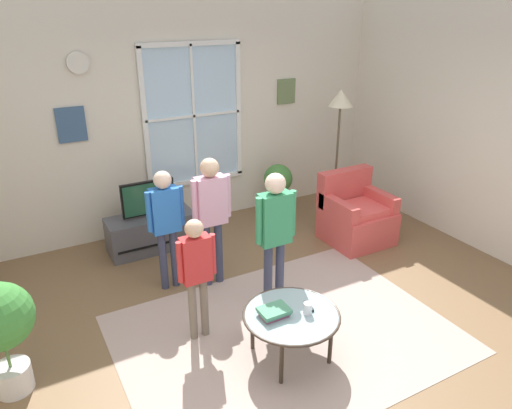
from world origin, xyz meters
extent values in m
cube|color=brown|center=(0.00, 0.00, -0.01)|extent=(6.23, 5.99, 0.02)
cube|color=beige|center=(0.00, 2.76, 1.48)|extent=(5.63, 0.12, 2.97)
cube|color=silver|center=(0.13, 2.69, 1.47)|extent=(1.28, 0.02, 1.77)
cube|color=white|center=(0.13, 2.67, 2.35)|extent=(1.34, 0.04, 0.06)
cube|color=white|center=(0.13, 2.67, 0.59)|extent=(1.34, 0.04, 0.06)
cube|color=white|center=(-0.51, 2.67, 1.47)|extent=(0.06, 0.04, 1.77)
cube|color=white|center=(0.77, 2.67, 1.47)|extent=(0.06, 0.04, 1.77)
cube|color=white|center=(0.13, 2.67, 1.47)|extent=(0.03, 0.04, 1.77)
cube|color=white|center=(0.13, 2.67, 1.47)|extent=(1.28, 0.04, 0.03)
cube|color=#38567A|center=(-1.36, 2.68, 1.52)|extent=(0.32, 0.03, 0.40)
cube|color=#667A4C|center=(1.53, 2.68, 1.66)|extent=(0.28, 0.03, 0.34)
cylinder|color=silver|center=(-1.20, 2.67, 2.20)|extent=(0.24, 0.04, 0.24)
cube|color=tan|center=(-0.14, -0.04, 0.00)|extent=(2.96, 2.22, 0.01)
cube|color=#4C4C51|center=(-0.70, 2.16, 0.22)|extent=(1.04, 0.43, 0.44)
cube|color=black|center=(-0.70, 1.94, 0.15)|extent=(0.94, 0.02, 0.02)
cylinder|color=#4C4C4C|center=(-0.70, 2.16, 0.46)|extent=(0.08, 0.08, 0.05)
cube|color=black|center=(-0.70, 2.16, 0.68)|extent=(0.64, 0.05, 0.41)
cube|color=#1E4C33|center=(-0.70, 2.13, 0.68)|extent=(0.60, 0.01, 0.37)
cube|color=#D14C47|center=(1.64, 1.11, 0.21)|extent=(0.76, 0.72, 0.42)
cube|color=#D14C47|center=(1.64, 1.41, 0.65)|extent=(0.76, 0.16, 0.45)
cube|color=#D14C47|center=(1.32, 1.11, 0.52)|extent=(0.12, 0.65, 0.20)
cube|color=#D14C47|center=(1.96, 1.11, 0.52)|extent=(0.12, 0.65, 0.20)
cube|color=#E1524D|center=(1.64, 1.06, 0.46)|extent=(0.61, 0.50, 0.08)
cylinder|color=#99B2B7|center=(-0.26, -0.30, 0.42)|extent=(0.80, 0.80, 0.02)
torus|color=#3F3328|center=(-0.26, -0.30, 0.42)|extent=(0.82, 0.82, 0.02)
cylinder|color=#33281E|center=(-0.50, -0.06, 0.21)|extent=(0.04, 0.04, 0.42)
cylinder|color=#33281E|center=(-0.02, -0.06, 0.21)|extent=(0.04, 0.04, 0.42)
cylinder|color=#33281E|center=(-0.50, -0.54, 0.21)|extent=(0.04, 0.04, 0.42)
cylinder|color=#33281E|center=(-0.02, -0.54, 0.21)|extent=(0.04, 0.04, 0.42)
cube|color=#AC4A6F|center=(-0.40, -0.25, 0.44)|extent=(0.21, 0.15, 0.02)
cube|color=#43836C|center=(-0.40, -0.25, 0.46)|extent=(0.23, 0.17, 0.02)
cube|color=#4B8D69|center=(-0.40, -0.25, 0.49)|extent=(0.25, 0.19, 0.03)
cylinder|color=white|center=(-0.14, -0.36, 0.48)|extent=(0.07, 0.07, 0.10)
cube|color=black|center=(-0.08, -0.30, 0.44)|extent=(0.07, 0.15, 0.02)
cylinder|color=#333851|center=(-0.42, 1.08, 0.36)|extent=(0.09, 0.09, 0.71)
cylinder|color=#333851|center=(-0.29, 1.08, 0.36)|extent=(0.09, 0.09, 0.71)
cube|color=#DB9EBC|center=(-0.35, 1.08, 0.97)|extent=(0.31, 0.16, 0.51)
sphere|color=#D8AD8C|center=(-0.35, 1.08, 1.32)|extent=(0.19, 0.19, 0.19)
cylinder|color=#DB9EBC|center=(-0.53, 1.06, 0.99)|extent=(0.06, 0.06, 0.46)
cylinder|color=#DB9EBC|center=(-0.17, 1.06, 0.99)|extent=(0.06, 0.06, 0.46)
cylinder|color=#333851|center=(-0.85, 1.23, 0.33)|extent=(0.08, 0.08, 0.66)
cylinder|color=#333851|center=(-0.73, 1.23, 0.33)|extent=(0.08, 0.08, 0.66)
cube|color=blue|center=(-0.79, 1.23, 0.89)|extent=(0.28, 0.15, 0.47)
sphere|color=beige|center=(-0.79, 1.23, 1.22)|extent=(0.18, 0.18, 0.18)
cylinder|color=blue|center=(-0.96, 1.21, 0.92)|extent=(0.06, 0.06, 0.42)
cylinder|color=blue|center=(-0.62, 1.21, 0.92)|extent=(0.06, 0.06, 0.42)
cylinder|color=#333851|center=(-0.07, 0.40, 0.36)|extent=(0.09, 0.09, 0.71)
cylinder|color=#333851|center=(0.06, 0.40, 0.36)|extent=(0.09, 0.09, 0.71)
cube|color=#338C59|center=(-0.01, 0.40, 0.96)|extent=(0.31, 0.16, 0.50)
sphere|color=beige|center=(-0.01, 0.40, 1.31)|extent=(0.19, 0.19, 0.19)
cylinder|color=#338C59|center=(-0.19, 0.38, 0.99)|extent=(0.06, 0.06, 0.45)
cylinder|color=#338C59|center=(0.17, 0.38, 0.99)|extent=(0.06, 0.06, 0.45)
cylinder|color=#726656|center=(-0.89, 0.32, 0.30)|extent=(0.07, 0.07, 0.59)
cylinder|color=#726656|center=(-0.78, 0.32, 0.30)|extent=(0.07, 0.07, 0.59)
cube|color=red|center=(-0.84, 0.32, 0.80)|extent=(0.25, 0.13, 0.42)
sphere|color=#D8AD8C|center=(-0.84, 0.32, 1.09)|extent=(0.16, 0.16, 0.16)
cylinder|color=red|center=(-0.99, 0.30, 0.82)|extent=(0.05, 0.05, 0.38)
cylinder|color=red|center=(-0.69, 0.30, 0.82)|extent=(0.05, 0.05, 0.38)
cylinder|color=#4C565B|center=(1.15, 2.24, 0.11)|extent=(0.24, 0.24, 0.21)
cylinder|color=#4C7238|center=(1.15, 2.24, 0.29)|extent=(0.02, 0.02, 0.16)
sphere|color=#428038|center=(1.15, 2.24, 0.57)|extent=(0.40, 0.40, 0.40)
cylinder|color=silver|center=(-2.37, 0.41, 0.11)|extent=(0.28, 0.28, 0.23)
cylinder|color=#4C7238|center=(-2.37, 0.41, 0.33)|extent=(0.02, 0.02, 0.21)
cylinder|color=black|center=(1.87, 1.88, 0.01)|extent=(0.26, 0.26, 0.03)
cylinder|color=brown|center=(1.87, 1.88, 0.79)|extent=(0.03, 0.03, 1.57)
cone|color=beige|center=(1.87, 1.88, 1.67)|extent=(0.32, 0.32, 0.22)
camera|label=1|loc=(-2.10, -3.04, 2.82)|focal=33.49mm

